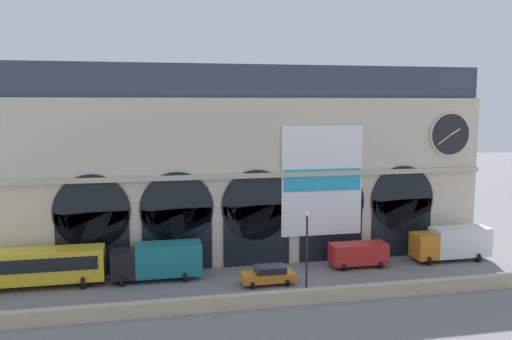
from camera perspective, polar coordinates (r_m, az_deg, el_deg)
name	(u,v)px	position (r m, az deg, el deg)	size (l,w,h in m)	color
ground_plane	(269,282)	(45.67, 1.41, -11.89)	(200.00, 200.00, 0.00)	slate
quay_parapet_wall	(285,298)	(40.84, 3.14, -13.46)	(90.00, 0.70, 1.07)	#BCAD8C
station_building	(252,166)	(50.72, -0.48, 0.40)	(44.75, 5.20, 18.36)	beige
bus_west	(34,266)	(47.50, -22.54, -9.44)	(11.00, 3.25, 3.10)	gold
box_truck_midwest	(158,260)	(46.57, -10.40, -9.43)	(7.50, 2.91, 3.12)	black
car_center	(268,275)	(44.99, 1.31, -11.11)	(4.40, 2.22, 1.55)	orange
van_mideast	(358,253)	(50.28, 10.83, -8.73)	(5.20, 2.48, 2.20)	red
box_truck_east	(451,243)	(54.58, 20.10, -7.28)	(7.50, 2.91, 3.12)	orange
street_lamp_quayside	(307,243)	(40.90, 5.43, -7.74)	(0.44, 0.44, 6.90)	black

